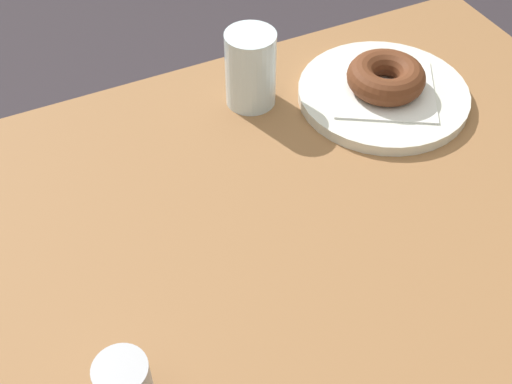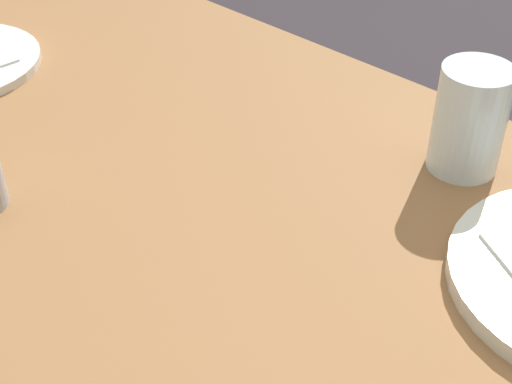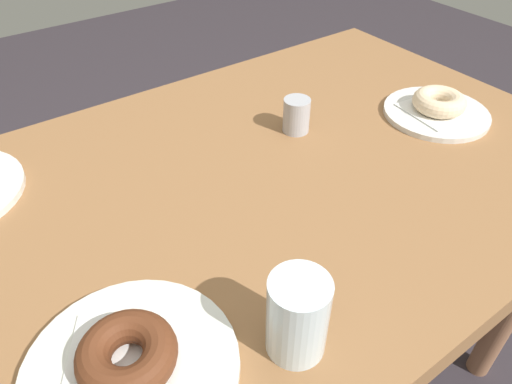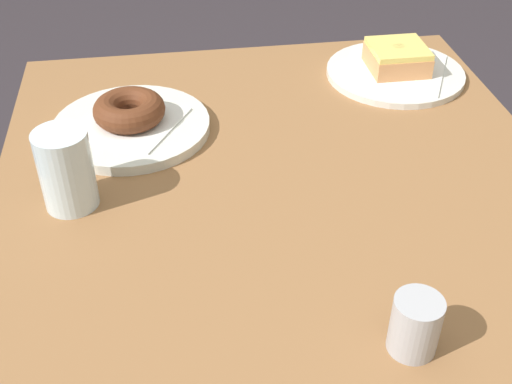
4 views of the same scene
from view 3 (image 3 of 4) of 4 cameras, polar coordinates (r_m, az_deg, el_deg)
The scene contains 9 objects.
table at distance 0.84m, azimuth 1.00°, elevation -2.62°, with size 1.18×0.77×0.74m.
plate_chocolate_ring at distance 0.56m, azimuth -14.81°, elevation -20.03°, with size 0.23×0.23×0.02m, color silver.
napkin_chocolate_ring at distance 0.55m, azimuth -14.98°, elevation -19.55°, with size 0.14×0.14×0.00m, color white.
donut_chocolate_ring at distance 0.53m, azimuth -15.35°, elevation -18.43°, with size 0.11×0.11×0.04m, color #592C18.
plate_sugar_ring at distance 1.01m, azimuth 20.96°, elevation 8.92°, with size 0.20×0.20×0.01m, color silver.
napkin_sugar_ring at distance 1.00m, azimuth 21.05°, elevation 9.25°, with size 0.12×0.12×0.00m, color white.
donut_sugar_ring at distance 1.00m, azimuth 21.29°, elevation 10.15°, with size 0.10×0.10×0.03m, color beige.
water_glass at distance 0.53m, azimuth 5.05°, elevation -14.76°, with size 0.07×0.07×0.11m, color silver.
sugar_jar at distance 0.88m, azimuth 4.91°, elevation 9.23°, with size 0.05×0.05×0.07m, color #ACADB4.
Camera 3 is at (-0.37, -0.50, 1.22)m, focal length 33.05 mm.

